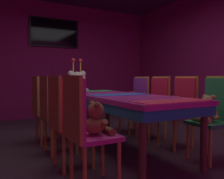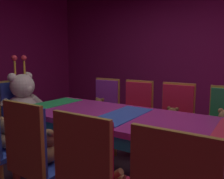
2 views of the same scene
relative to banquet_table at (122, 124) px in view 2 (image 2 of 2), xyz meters
The scene contains 14 objects.
wall_right 2.71m from the banquet_table, ahead, with size 0.12×6.40×2.80m, color #8C1959.
banquet_table is the anchor object (origin of this frame).
chair_left_1 0.91m from the banquet_table, 161.94° to the right, with size 0.42×0.41×0.98m.
teddy_left_1 0.78m from the banquet_table, 158.67° to the right, with size 0.22×0.28×0.26m.
chair_left_2 0.88m from the banquet_table, 161.34° to the left, with size 0.42×0.41×0.98m.
teddy_left_2 0.75m from the banquet_table, 157.80° to the left, with size 0.23×0.30×0.28m.
teddy_left_3 1.08m from the banquet_table, 129.85° to the left, with size 0.24×0.31×0.29m.
chair_right_1 0.90m from the banquet_table, 16.86° to the right, with size 0.42×0.41×0.98m.
teddy_right_1 0.77m from the banquet_table, 19.95° to the right, with size 0.21×0.27×0.26m.
chair_right_2 0.91m from the banquet_table, 18.29° to the left, with size 0.42×0.41×0.98m.
chair_right_3 1.18m from the banquet_table, 43.36° to the left, with size 0.42×0.41×0.98m.
teddy_right_3 1.08m from the banquet_table, 48.56° to the left, with size 0.22×0.28×0.26m.
throne_chair 1.71m from the banquet_table, 90.00° to the left, with size 0.41×0.42×0.98m.
king_teddy_bear 1.54m from the banquet_table, 90.00° to the left, with size 0.68×0.52×0.87m.
Camera 2 is at (-1.88, -1.10, 1.30)m, focal length 36.63 mm.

